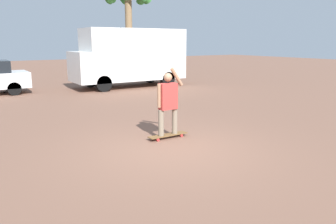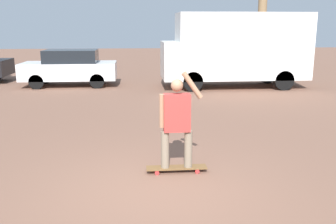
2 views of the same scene
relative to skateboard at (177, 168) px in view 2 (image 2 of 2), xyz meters
name	(u,v)px [view 2 (image 2 of 2)]	position (x,y,z in m)	size (l,w,h in m)	color
ground_plane	(157,191)	(-0.39, -0.74, -0.08)	(80.00, 80.00, 0.00)	brown
skateboard	(177,168)	(0.00, 0.00, 0.00)	(1.06, 0.24, 0.09)	brown
person_skateboarder	(177,118)	(0.00, 0.00, 0.90)	(0.74, 0.22, 1.69)	gray
camper_van	(237,48)	(3.58, 9.31, 1.58)	(5.97, 2.22, 3.06)	black
parked_car_white	(70,67)	(-3.45, 10.28, 0.72)	(3.97, 1.81, 1.55)	black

